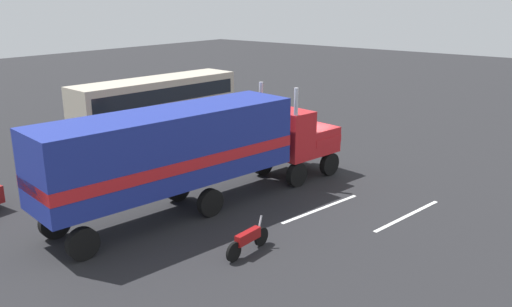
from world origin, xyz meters
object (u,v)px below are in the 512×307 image
(semi_truck, at_px, (194,148))
(parked_bus, at_px, (157,100))
(person_bystander, at_px, (126,179))
(motorcycle, at_px, (248,240))

(semi_truck, distance_m, parked_bus, 12.98)
(person_bystander, distance_m, motorcycle, 7.24)
(motorcycle, bearing_deg, parked_bus, 58.52)
(semi_truck, bearing_deg, parked_bus, 55.46)
(semi_truck, bearing_deg, person_bystander, 111.30)
(parked_bus, relative_size, motorcycle, 5.29)
(parked_bus, distance_m, motorcycle, 17.57)
(semi_truck, xyz_separation_m, person_bystander, (-1.15, 2.96, -1.63))
(person_bystander, xyz_separation_m, motorcycle, (-0.62, -7.20, -0.41))
(semi_truck, relative_size, person_bystander, 8.82)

